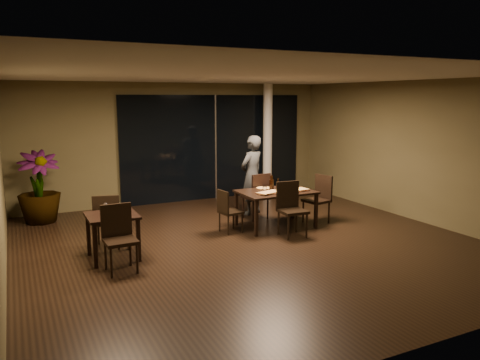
% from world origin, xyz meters
% --- Properties ---
extents(ground, '(8.00, 8.00, 0.00)m').
position_xyz_m(ground, '(0.00, 0.00, 0.00)').
color(ground, black).
rests_on(ground, ground).
extents(wall_back, '(8.00, 0.10, 3.00)m').
position_xyz_m(wall_back, '(0.00, 4.05, 1.50)').
color(wall_back, brown).
rests_on(wall_back, ground).
extents(wall_front, '(8.00, 0.10, 3.00)m').
position_xyz_m(wall_front, '(0.00, -4.05, 1.50)').
color(wall_front, brown).
rests_on(wall_front, ground).
extents(wall_right, '(0.10, 8.00, 3.00)m').
position_xyz_m(wall_right, '(4.05, 0.00, 1.50)').
color(wall_right, brown).
rests_on(wall_right, ground).
extents(ceiling, '(8.00, 8.00, 0.04)m').
position_xyz_m(ceiling, '(0.00, 0.00, 3.02)').
color(ceiling, silver).
rests_on(ceiling, wall_back).
extents(window_panel, '(5.00, 0.06, 2.70)m').
position_xyz_m(window_panel, '(1.00, 3.96, 1.35)').
color(window_panel, black).
rests_on(window_panel, ground).
extents(column, '(0.24, 0.24, 3.00)m').
position_xyz_m(column, '(2.40, 3.65, 1.50)').
color(column, silver).
rests_on(column, ground).
extents(main_table, '(1.50, 1.00, 0.75)m').
position_xyz_m(main_table, '(1.00, 0.80, 0.68)').
color(main_table, black).
rests_on(main_table, ground).
extents(side_table, '(0.80, 0.80, 0.75)m').
position_xyz_m(side_table, '(-2.40, 0.30, 0.62)').
color(side_table, black).
rests_on(side_table, ground).
extents(chair_main_far, '(0.53, 0.53, 1.02)m').
position_xyz_m(chair_main_far, '(0.95, 1.48, 0.57)').
color(chair_main_far, black).
rests_on(chair_main_far, ground).
extents(chair_main_near, '(0.51, 0.51, 1.04)m').
position_xyz_m(chair_main_near, '(0.95, 0.16, 0.58)').
color(chair_main_near, black).
rests_on(chair_main_near, ground).
extents(chair_main_left, '(0.44, 0.44, 0.86)m').
position_xyz_m(chair_main_left, '(-0.08, 0.83, 0.48)').
color(chair_main_left, black).
rests_on(chair_main_left, ground).
extents(chair_main_right, '(0.55, 0.55, 1.01)m').
position_xyz_m(chair_main_right, '(2.02, 0.71, 0.56)').
color(chair_main_right, black).
rests_on(chair_main_right, ground).
extents(chair_side_far, '(0.55, 0.55, 0.98)m').
position_xyz_m(chair_side_far, '(-2.38, 0.86, 0.55)').
color(chair_side_far, black).
rests_on(chair_side_far, ground).
extents(chair_side_near, '(0.49, 0.49, 1.02)m').
position_xyz_m(chair_side_near, '(-2.41, -0.27, 0.57)').
color(chair_side_near, black).
rests_on(chair_side_near, ground).
extents(diner, '(0.72, 0.61, 1.80)m').
position_xyz_m(diner, '(1.06, 1.98, 0.90)').
color(diner, '#2B2D2F').
rests_on(diner, ground).
extents(potted_plant, '(0.95, 0.95, 1.53)m').
position_xyz_m(potted_plant, '(-3.34, 3.29, 0.77)').
color(potted_plant, '#1B4918').
rests_on(potted_plant, ground).
extents(pizza_board_left, '(0.53, 0.30, 0.01)m').
position_xyz_m(pizza_board_left, '(0.74, 0.63, 0.76)').
color(pizza_board_left, '#442716').
rests_on(pizza_board_left, main_table).
extents(pizza_board_right, '(0.61, 0.36, 0.01)m').
position_xyz_m(pizza_board_right, '(1.33, 0.61, 0.76)').
color(pizza_board_right, '#4E2B19').
rests_on(pizza_board_right, main_table).
extents(oblong_pizza_left, '(0.52, 0.36, 0.02)m').
position_xyz_m(oblong_pizza_left, '(0.74, 0.63, 0.77)').
color(oblong_pizza_left, maroon).
rests_on(oblong_pizza_left, pizza_board_left).
extents(oblong_pizza_right, '(0.56, 0.31, 0.02)m').
position_xyz_m(oblong_pizza_right, '(1.33, 0.61, 0.77)').
color(oblong_pizza_right, maroon).
rests_on(oblong_pizza_right, pizza_board_right).
extents(round_pizza, '(0.30, 0.30, 0.01)m').
position_xyz_m(round_pizza, '(0.90, 1.13, 0.76)').
color(round_pizza, '#AE2713').
rests_on(round_pizza, main_table).
extents(bottle_a, '(0.07, 0.07, 0.32)m').
position_xyz_m(bottle_a, '(0.91, 0.86, 0.91)').
color(bottle_a, black).
rests_on(bottle_a, main_table).
extents(bottle_b, '(0.05, 0.05, 0.25)m').
position_xyz_m(bottle_b, '(1.07, 0.85, 0.87)').
color(bottle_b, black).
rests_on(bottle_b, main_table).
extents(bottle_c, '(0.07, 0.07, 0.31)m').
position_xyz_m(bottle_c, '(0.96, 0.90, 0.90)').
color(bottle_c, black).
rests_on(bottle_c, main_table).
extents(tumbler_left, '(0.08, 0.08, 0.10)m').
position_xyz_m(tumbler_left, '(0.78, 0.88, 0.80)').
color(tumbler_left, white).
rests_on(tumbler_left, main_table).
extents(tumbler_right, '(0.08, 0.08, 0.10)m').
position_xyz_m(tumbler_right, '(1.24, 0.96, 0.80)').
color(tumbler_right, white).
rests_on(tumbler_right, main_table).
extents(napkin_near, '(0.20, 0.14, 0.01)m').
position_xyz_m(napkin_near, '(1.52, 0.68, 0.76)').
color(napkin_near, silver).
rests_on(napkin_near, main_table).
extents(napkin_far, '(0.19, 0.12, 0.01)m').
position_xyz_m(napkin_far, '(1.49, 0.96, 0.76)').
color(napkin_far, white).
rests_on(napkin_far, main_table).
extents(wine_glass_a, '(0.08, 0.08, 0.18)m').
position_xyz_m(wine_glass_a, '(-2.48, 0.36, 0.84)').
color(wine_glass_a, white).
rests_on(wine_glass_a, side_table).
extents(wine_glass_b, '(0.08, 0.08, 0.17)m').
position_xyz_m(wine_glass_b, '(-2.26, 0.29, 0.83)').
color(wine_glass_b, white).
rests_on(wine_glass_b, side_table).
extents(side_napkin, '(0.20, 0.16, 0.01)m').
position_xyz_m(side_napkin, '(-2.32, 0.12, 0.76)').
color(side_napkin, white).
rests_on(side_napkin, side_table).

